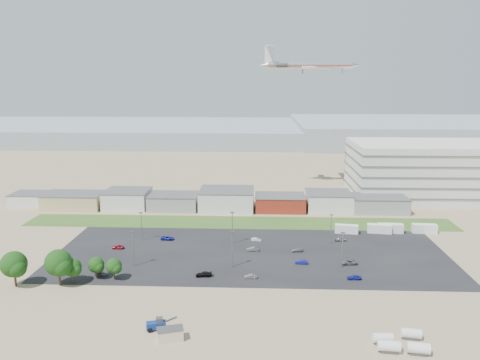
# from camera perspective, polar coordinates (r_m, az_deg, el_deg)

# --- Properties ---
(ground) EXTENTS (700.00, 700.00, 0.00)m
(ground) POSITION_cam_1_polar(r_m,az_deg,el_deg) (127.70, -1.11, -12.06)
(ground) COLOR #977C60
(ground) RESTS_ON ground
(parking_lot) EXTENTS (120.00, 50.00, 0.01)m
(parking_lot) POSITION_cam_1_polar(r_m,az_deg,el_deg) (146.00, 1.35, -8.90)
(parking_lot) COLOR black
(parking_lot) RESTS_ON ground
(grass_strip) EXTENTS (160.00, 16.00, 0.02)m
(grass_strip) POSITION_cam_1_polar(r_m,az_deg,el_deg) (176.41, -0.08, -5.18)
(grass_strip) COLOR #305620
(grass_strip) RESTS_ON ground
(hills_backdrop) EXTENTS (700.00, 200.00, 9.00)m
(hills_backdrop) POSITION_cam_1_polar(r_m,az_deg,el_deg) (435.27, 6.72, 5.60)
(hills_backdrop) COLOR gray
(hills_backdrop) RESTS_ON ground
(building_row) EXTENTS (170.00, 20.00, 8.00)m
(building_row) POSITION_cam_1_polar(r_m,az_deg,el_deg) (194.99, -4.84, -2.34)
(building_row) COLOR silver
(building_row) RESTS_ON ground
(parking_garage) EXTENTS (80.00, 40.00, 25.00)m
(parking_garage) POSITION_cam_1_polar(r_m,az_deg,el_deg) (230.43, 23.39, 1.09)
(parking_garage) COLOR silver
(parking_garage) RESTS_ON ground
(portable_shed) EXTENTS (5.91, 4.21, 2.68)m
(portable_shed) POSITION_cam_1_polar(r_m,az_deg,el_deg) (101.47, -8.51, -18.11)
(portable_shed) COLOR beige
(portable_shed) RESTS_ON ground
(telehandler) EXTENTS (6.95, 3.77, 2.75)m
(telehandler) POSITION_cam_1_polar(r_m,az_deg,el_deg) (105.56, -10.20, -16.88)
(telehandler) COLOR navy
(telehandler) RESTS_ON ground
(storage_tank_nw) EXTENTS (4.05, 2.15, 2.38)m
(storage_tank_nw) POSITION_cam_1_polar(r_m,az_deg,el_deg) (103.66, 17.01, -17.94)
(storage_tank_nw) COLOR silver
(storage_tank_nw) RESTS_ON ground
(storage_tank_ne) EXTENTS (4.22, 2.55, 2.38)m
(storage_tank_ne) POSITION_cam_1_polar(r_m,az_deg,el_deg) (107.05, 20.14, -17.15)
(storage_tank_ne) COLOR silver
(storage_tank_ne) RESTS_ON ground
(storage_tank_sw) EXTENTS (4.48, 2.56, 2.57)m
(storage_tank_sw) POSITION_cam_1_polar(r_m,az_deg,el_deg) (101.20, 17.71, -18.71)
(storage_tank_sw) COLOR silver
(storage_tank_sw) RESTS_ON ground
(storage_tank_se) EXTENTS (4.55, 2.76, 2.56)m
(storage_tank_se) POSITION_cam_1_polar(r_m,az_deg,el_deg) (102.33, 20.92, -18.59)
(storage_tank_se) COLOR silver
(storage_tank_se) RESTS_ON ground
(box_trailer_a) EXTENTS (8.17, 3.60, 2.96)m
(box_trailer_a) POSITION_cam_1_polar(r_m,az_deg,el_deg) (168.09, 12.85, -5.84)
(box_trailer_a) COLOR silver
(box_trailer_a) RESTS_ON ground
(box_trailer_b) EXTENTS (8.44, 3.60, 3.07)m
(box_trailer_b) POSITION_cam_1_polar(r_m,az_deg,el_deg) (171.17, 16.62, -5.70)
(box_trailer_b) COLOR silver
(box_trailer_b) RESTS_ON ground
(box_trailer_c) EXTENTS (8.66, 3.21, 3.19)m
(box_trailer_c) POSITION_cam_1_polar(r_m,az_deg,el_deg) (172.60, 17.89, -5.62)
(box_trailer_c) COLOR silver
(box_trailer_c) RESTS_ON ground
(box_trailer_d) EXTENTS (8.49, 3.10, 3.13)m
(box_trailer_d) POSITION_cam_1_polar(r_m,az_deg,el_deg) (176.29, 21.56, -5.53)
(box_trailer_d) COLOR silver
(box_trailer_d) RESTS_ON ground
(tree_far_left) EXTENTS (7.15, 7.15, 10.72)m
(tree_far_left) POSITION_cam_1_polar(r_m,az_deg,el_deg) (134.82, -25.83, -9.52)
(tree_far_left) COLOR #17320E
(tree_far_left) RESTS_ON ground
(tree_left) EXTENTS (7.35, 7.35, 11.03)m
(tree_left) POSITION_cam_1_polar(r_m,az_deg,el_deg) (130.88, -21.25, -9.69)
(tree_left) COLOR #17320E
(tree_left) RESTS_ON ground
(tree_mid) EXTENTS (5.13, 5.13, 7.70)m
(tree_mid) POSITION_cam_1_polar(r_m,az_deg,el_deg) (131.81, -19.77, -10.20)
(tree_mid) COLOR #17320E
(tree_mid) RESTS_ON ground
(tree_right) EXTENTS (4.56, 4.56, 6.84)m
(tree_right) POSITION_cam_1_polar(r_m,az_deg,el_deg) (132.89, -17.13, -10.03)
(tree_right) COLOR #17320E
(tree_right) RESTS_ON ground
(tree_near) EXTENTS (4.47, 4.47, 6.71)m
(tree_near) POSITION_cam_1_polar(r_m,az_deg,el_deg) (131.02, -15.12, -10.26)
(tree_near) COLOR #17320E
(tree_near) RESTS_ON ground
(lightpole_front_l) EXTENTS (1.23, 0.51, 10.43)m
(lightpole_front_l) POSITION_cam_1_polar(r_m,az_deg,el_deg) (138.06, -12.92, -8.16)
(lightpole_front_l) COLOR slate
(lightpole_front_l) RESTS_ON ground
(lightpole_front_m) EXTENTS (1.26, 0.52, 10.70)m
(lightpole_front_m) POSITION_cam_1_polar(r_m,az_deg,el_deg) (133.83, -0.96, -8.43)
(lightpole_front_m) COLOR slate
(lightpole_front_m) RESTS_ON ground
(lightpole_front_r) EXTENTS (1.23, 0.51, 10.48)m
(lightpole_front_r) POSITION_cam_1_polar(r_m,az_deg,el_deg) (136.64, 12.35, -8.33)
(lightpole_front_r) COLOR slate
(lightpole_front_r) RESTS_ON ground
(lightpole_back_l) EXTENTS (1.14, 0.48, 9.72)m
(lightpole_back_l) POSITION_cam_1_polar(r_m,az_deg,el_deg) (158.94, -11.92, -5.56)
(lightpole_back_l) COLOR slate
(lightpole_back_l) RESTS_ON ground
(lightpole_back_m) EXTENTS (1.26, 0.52, 10.68)m
(lightpole_back_m) POSITION_cam_1_polar(r_m,az_deg,el_deg) (152.38, -0.94, -5.87)
(lightpole_back_m) COLOR slate
(lightpole_back_m) RESTS_ON ground
(lightpole_back_r) EXTENTS (1.17, 0.49, 9.92)m
(lightpole_back_r) POSITION_cam_1_polar(r_m,az_deg,el_deg) (155.26, 11.02, -5.90)
(lightpole_back_r) COLOR slate
(lightpole_back_r) RESTS_ON ground
(airliner) EXTENTS (47.86, 32.93, 14.03)m
(airliner) POSITION_cam_1_polar(r_m,az_deg,el_deg) (226.93, 8.51, 13.67)
(airliner) COLOR silver
(parked_car_0) EXTENTS (4.85, 2.51, 1.31)m
(parked_car_0) POSITION_cam_1_polar(r_m,az_deg,el_deg) (140.92, 13.14, -9.73)
(parked_car_0) COLOR #595B5E
(parked_car_0) RESTS_ON ground
(parked_car_1) EXTENTS (3.87, 1.70, 1.24)m
(parked_car_1) POSITION_cam_1_polar(r_m,az_deg,el_deg) (138.80, 7.51, -9.87)
(parked_car_1) COLOR navy
(parked_car_1) RESTS_ON ground
(parked_car_2) EXTENTS (3.76, 1.52, 1.28)m
(parked_car_2) POSITION_cam_1_polar(r_m,az_deg,el_deg) (131.23, 13.75, -11.43)
(parked_car_2) COLOR navy
(parked_car_2) RESTS_ON ground
(parked_car_3) EXTENTS (4.56, 2.21, 1.28)m
(parked_car_3) POSITION_cam_1_polar(r_m,az_deg,el_deg) (129.78, -4.44, -11.38)
(parked_car_3) COLOR black
(parked_car_3) RESTS_ON ground
(parked_car_5) EXTENTS (3.77, 1.54, 1.28)m
(parked_car_5) POSITION_cam_1_polar(r_m,az_deg,el_deg) (154.21, -14.65, -7.90)
(parked_car_5) COLOR maroon
(parked_car_5) RESTS_ON ground
(parked_car_7) EXTENTS (3.91, 1.54, 1.26)m
(parked_car_7) POSITION_cam_1_polar(r_m,az_deg,el_deg) (147.52, 1.58, -8.42)
(parked_car_7) COLOR #595B5E
(parked_car_7) RESTS_ON ground
(parked_car_8) EXTENTS (3.87, 1.88, 1.27)m
(parked_car_8) POSITION_cam_1_polar(r_m,az_deg,el_deg) (159.72, 12.17, -7.08)
(parked_car_8) COLOR #A5A5AA
(parked_car_8) RESTS_ON ground
(parked_car_9) EXTENTS (4.63, 2.41, 1.25)m
(parked_car_9) POSITION_cam_1_polar(r_m,az_deg,el_deg) (159.26, -8.84, -7.01)
(parked_car_9) COLOR navy
(parked_car_9) RESTS_ON ground
(parked_car_10) EXTENTS (3.92, 1.99, 1.09)m
(parked_car_10) POSITION_cam_1_polar(r_m,az_deg,el_deg) (135.30, -16.52, -10.90)
(parked_car_10) COLOR #595B5E
(parked_car_10) RESTS_ON ground
(parked_car_11) EXTENTS (3.51, 1.49, 1.13)m
(parked_car_11) POSITION_cam_1_polar(r_m,az_deg,el_deg) (156.21, 2.01, -7.27)
(parked_car_11) COLOR silver
(parked_car_11) RESTS_ON ground
(parked_car_12) EXTENTS (4.11, 2.12, 1.14)m
(parked_car_12) POSITION_cam_1_polar(r_m,az_deg,el_deg) (147.92, 6.88, -8.47)
(parked_car_12) COLOR #A5A5AA
(parked_car_12) RESTS_ON ground
(parked_car_13) EXTENTS (3.48, 1.31, 1.14)m
(parked_car_13) POSITION_cam_1_polar(r_m,az_deg,el_deg) (128.31, 1.32, -11.67)
(parked_car_13) COLOR #A5A5AA
(parked_car_13) RESTS_ON ground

